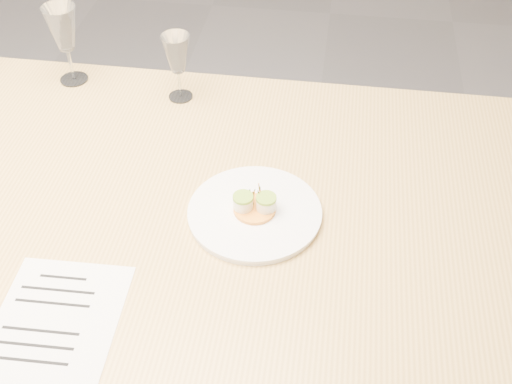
# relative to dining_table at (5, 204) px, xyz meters

# --- Properties ---
(ground) EXTENTS (7.00, 7.00, 0.00)m
(ground) POSITION_rel_dining_table_xyz_m (0.00, 0.00, -0.68)
(ground) COLOR slate
(ground) RESTS_ON ground
(dining_table) EXTENTS (2.40, 1.00, 0.75)m
(dining_table) POSITION_rel_dining_table_xyz_m (0.00, 0.00, 0.00)
(dining_table) COLOR tan
(dining_table) RESTS_ON ground
(dinner_plate) EXTENTS (0.28, 0.28, 0.07)m
(dinner_plate) POSITION_rel_dining_table_xyz_m (0.59, -0.02, 0.08)
(dinner_plate) COLOR white
(dinner_plate) RESTS_ON dining_table
(recipe_sheet) EXTENTS (0.23, 0.29, 0.00)m
(recipe_sheet) POSITION_rel_dining_table_xyz_m (0.27, -0.34, 0.07)
(recipe_sheet) COLOR white
(recipe_sheet) RESTS_ON dining_table
(wine_glass_3) EXTENTS (0.09, 0.09, 0.21)m
(wine_glass_3) POSITION_rel_dining_table_xyz_m (0.03, 0.42, 0.22)
(wine_glass_3) COLOR white
(wine_glass_3) RESTS_ON dining_table
(wine_glass_4) EXTENTS (0.07, 0.07, 0.18)m
(wine_glass_4) POSITION_rel_dining_table_xyz_m (0.33, 0.38, 0.19)
(wine_glass_4) COLOR white
(wine_glass_4) RESTS_ON dining_table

